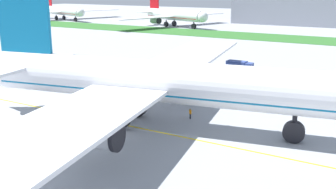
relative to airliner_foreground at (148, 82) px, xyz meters
The scene contains 9 objects.
ground_plane 8.95m from the airliner_foreground, 117.57° to the right, with size 600.00×600.00×0.00m, color #9399A0.
apron_taxi_line 7.30m from the airliner_foreground, 147.69° to the right, with size 280.00×0.36×0.01m, color yellow.
grass_median_strip 110.63m from the airliner_foreground, 91.48° to the left, with size 320.00×24.00×0.10m, color #2D6628.
airliner_foreground is the anchor object (origin of this frame).
ground_crew_marshaller_front 14.82m from the airliner_foreground, 133.88° to the right, with size 0.50×0.45×1.66m.
ground_crew_wingwalker_starboard 8.71m from the airliner_foreground, 54.40° to the left, with size 0.49×0.47×1.65m.
service_truck_baggage_loader 42.49m from the airliner_foreground, 92.77° to the left, with size 6.13×2.74×2.59m.
parked_airliner_far_left 195.95m from the airliner_foreground, 138.03° to the left, with size 46.26×75.08×15.12m.
parked_airliner_far_centre 145.96m from the airliner_foreground, 118.26° to the left, with size 43.03×67.85×16.59m.
Camera 1 is at (33.69, -41.55, 19.64)m, focal length 43.61 mm.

